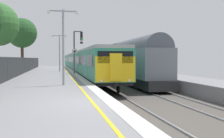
{
  "coord_description": "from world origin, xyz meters",
  "views": [
    {
      "loc": [
        -1.74,
        -10.71,
        1.72
      ],
      "look_at": [
        1.76,
        6.5,
        1.06
      ],
      "focal_mm": 44.06,
      "sensor_mm": 36.0,
      "label": 1
    }
  ],
  "objects_px": {
    "commuter_train_at_platform": "(78,61)",
    "platform_lamp_mid": "(63,40)",
    "platform_lamp_far": "(60,50)",
    "signal_gantry": "(77,47)",
    "background_tree_left": "(22,34)",
    "speed_limit_sign": "(75,58)",
    "freight_train_adjacent_track": "(101,60)"
  },
  "relations": [
    {
      "from": "platform_lamp_far",
      "to": "speed_limit_sign",
      "type": "bearing_deg",
      "value": -77.16
    },
    {
      "from": "freight_train_adjacent_track",
      "to": "platform_lamp_mid",
      "type": "xyz_separation_m",
      "value": [
        -7.38,
        -30.71,
        1.38
      ]
    },
    {
      "from": "commuter_train_at_platform",
      "to": "speed_limit_sign",
      "type": "distance_m",
      "value": 18.37
    },
    {
      "from": "signal_gantry",
      "to": "speed_limit_sign",
      "type": "xyz_separation_m",
      "value": [
        -0.37,
        -2.18,
        -1.31
      ]
    },
    {
      "from": "signal_gantry",
      "to": "speed_limit_sign",
      "type": "distance_m",
      "value": 2.57
    },
    {
      "from": "platform_lamp_far",
      "to": "background_tree_left",
      "type": "height_order",
      "value": "background_tree_left"
    },
    {
      "from": "commuter_train_at_platform",
      "to": "platform_lamp_far",
      "type": "bearing_deg",
      "value": -106.3
    },
    {
      "from": "platform_lamp_mid",
      "to": "background_tree_left",
      "type": "xyz_separation_m",
      "value": [
        -5.32,
        24.22,
        2.38
      ]
    },
    {
      "from": "platform_lamp_mid",
      "to": "platform_lamp_far",
      "type": "xyz_separation_m",
      "value": [
        -0.0,
        18.9,
        -0.02
      ]
    },
    {
      "from": "commuter_train_at_platform",
      "to": "background_tree_left",
      "type": "height_order",
      "value": "background_tree_left"
    },
    {
      "from": "commuter_train_at_platform",
      "to": "platform_lamp_far",
      "type": "distance_m",
      "value": 12.14
    },
    {
      "from": "platform_lamp_far",
      "to": "background_tree_left",
      "type": "relative_size",
      "value": 0.63
    },
    {
      "from": "freight_train_adjacent_track",
      "to": "signal_gantry",
      "type": "distance_m",
      "value": 17.31
    },
    {
      "from": "commuter_train_at_platform",
      "to": "platform_lamp_far",
      "type": "xyz_separation_m",
      "value": [
        -3.38,
        -11.55,
        1.64
      ]
    },
    {
      "from": "freight_train_adjacent_track",
      "to": "background_tree_left",
      "type": "distance_m",
      "value": 14.75
    },
    {
      "from": "platform_lamp_mid",
      "to": "platform_lamp_far",
      "type": "distance_m",
      "value": 18.9
    },
    {
      "from": "freight_train_adjacent_track",
      "to": "speed_limit_sign",
      "type": "height_order",
      "value": "freight_train_adjacent_track"
    },
    {
      "from": "freight_train_adjacent_track",
      "to": "background_tree_left",
      "type": "relative_size",
      "value": 7.73
    },
    {
      "from": "commuter_train_at_platform",
      "to": "background_tree_left",
      "type": "bearing_deg",
      "value": -144.38
    },
    {
      "from": "signal_gantry",
      "to": "background_tree_left",
      "type": "xyz_separation_m",
      "value": [
        -7.22,
        9.86,
        2.22
      ]
    },
    {
      "from": "commuter_train_at_platform",
      "to": "signal_gantry",
      "type": "distance_m",
      "value": 16.26
    },
    {
      "from": "freight_train_adjacent_track",
      "to": "platform_lamp_far",
      "type": "height_order",
      "value": "platform_lamp_far"
    },
    {
      "from": "commuter_train_at_platform",
      "to": "platform_lamp_mid",
      "type": "bearing_deg",
      "value": -96.33
    },
    {
      "from": "freight_train_adjacent_track",
      "to": "platform_lamp_far",
      "type": "relative_size",
      "value": 12.19
    },
    {
      "from": "background_tree_left",
      "to": "signal_gantry",
      "type": "bearing_deg",
      "value": -53.78
    },
    {
      "from": "commuter_train_at_platform",
      "to": "platform_lamp_far",
      "type": "relative_size",
      "value": 12.84
    },
    {
      "from": "background_tree_left",
      "to": "freight_train_adjacent_track",
      "type": "bearing_deg",
      "value": 27.05
    },
    {
      "from": "signal_gantry",
      "to": "platform_lamp_mid",
      "type": "distance_m",
      "value": 14.49
    },
    {
      "from": "speed_limit_sign",
      "to": "background_tree_left",
      "type": "bearing_deg",
      "value": 119.64
    },
    {
      "from": "commuter_train_at_platform",
      "to": "background_tree_left",
      "type": "xyz_separation_m",
      "value": [
        -8.69,
        -6.23,
        4.05
      ]
    },
    {
      "from": "background_tree_left",
      "to": "commuter_train_at_platform",
      "type": "bearing_deg",
      "value": 35.62
    },
    {
      "from": "platform_lamp_mid",
      "to": "platform_lamp_far",
      "type": "bearing_deg",
      "value": 90.0
    }
  ]
}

